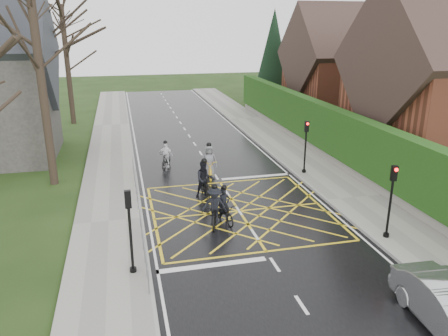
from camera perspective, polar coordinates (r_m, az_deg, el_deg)
name	(u,v)px	position (r m, az deg, el deg)	size (l,w,h in m)	color
ground	(239,211)	(20.81, 1.98, -5.64)	(120.00, 120.00, 0.00)	black
road	(239,211)	(20.81, 1.98, -5.63)	(9.00, 80.00, 0.01)	black
sidewalk_right	(354,198)	(23.01, 16.59, -3.83)	(3.00, 80.00, 0.15)	gray
sidewalk_left	(109,222)	(20.17, -14.82, -6.87)	(3.00, 80.00, 0.15)	gray
stone_wall	(331,157)	(28.68, 13.85, 1.37)	(0.50, 38.00, 0.70)	slate
hedge	(334,131)	(28.24, 14.12, 4.77)	(0.90, 38.00, 2.80)	#1B3D10
house_far	(345,72)	(41.60, 15.53, 12.03)	(9.80, 8.80, 10.30)	brown
conifer	(273,59)	(47.20, 6.45, 14.01)	(4.60, 4.60, 10.00)	black
tree_near	(35,35)	(24.64, -23.41, 15.64)	(9.24, 9.24, 11.44)	black
tree_mid	(38,21)	(32.70, -23.11, 17.26)	(10.08, 10.08, 12.48)	black
tree_far	(65,40)	(40.56, -20.09, 15.48)	(8.40, 8.40, 10.40)	black
railing_south	(143,241)	(16.70, -10.48, -9.35)	(0.05, 5.04, 1.03)	slate
railing_north	(135,176)	(23.61, -11.57, -1.01)	(0.05, 6.04, 1.03)	slate
traffic_light_ne	(305,148)	(25.64, 10.58, 2.65)	(0.24, 0.31, 3.21)	black
traffic_light_se	(390,203)	(18.70, 20.90, -4.24)	(0.24, 0.31, 3.21)	black
traffic_light_sw	(130,233)	(15.41, -12.13, -8.26)	(0.24, 0.31, 3.21)	black
cyclist_rear	(224,210)	(19.51, 0.05, -5.52)	(0.99, 1.88, 1.74)	black
cyclist_back	(205,182)	(22.24, -2.55, -1.88)	(0.94, 2.07, 2.05)	black
cyclist_mid	(215,210)	(19.21, -1.21, -5.49)	(1.26, 2.06, 1.90)	black
cyclist_front	(166,158)	(27.03, -7.58, 1.34)	(1.12, 1.76, 1.72)	black
cyclist_lead	(209,165)	(25.09, -1.94, 0.35)	(0.98, 2.18, 2.06)	yellow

